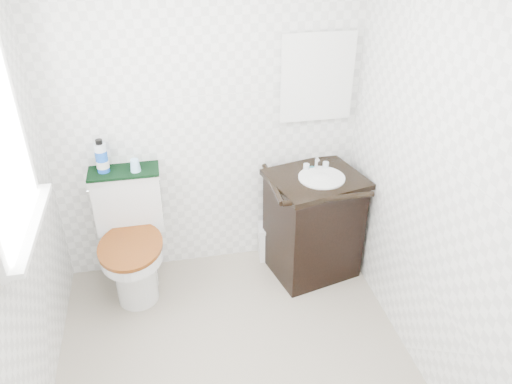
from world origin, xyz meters
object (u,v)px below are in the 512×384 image
object	(u,v)px
vanity	(313,222)
mouthwash_bottle	(102,157)
cup	(135,165)
toilet	(133,243)
trash_bin	(271,241)

from	to	relation	value
vanity	mouthwash_bottle	distance (m)	1.58
vanity	cup	bearing A→B (deg)	172.71
toilet	mouthwash_bottle	size ratio (longest dim) A/B	3.80
trash_bin	mouthwash_bottle	xyz separation A→B (m)	(-1.18, -0.00, 0.87)
trash_bin	mouthwash_bottle	size ratio (longest dim) A/B	1.28
toilet	cup	bearing A→B (deg)	49.59
toilet	vanity	world-z (taller)	vanity
cup	toilet	bearing A→B (deg)	-130.41
toilet	cup	size ratio (longest dim) A/B	10.23
cup	trash_bin	bearing A→B (deg)	2.25
toilet	vanity	bearing A→B (deg)	-2.56
toilet	vanity	distance (m)	1.33
toilet	vanity	size ratio (longest dim) A/B	0.97
vanity	trash_bin	bearing A→B (deg)	144.45
vanity	mouthwash_bottle	size ratio (longest dim) A/B	3.89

